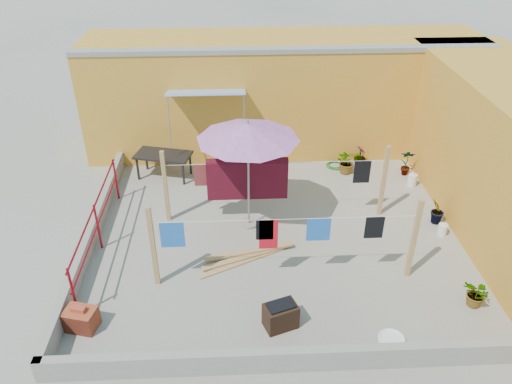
% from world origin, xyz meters
% --- Properties ---
extents(ground, '(80.00, 80.00, 0.00)m').
position_xyz_m(ground, '(0.00, 0.00, 0.00)').
color(ground, '#9E998E').
rests_on(ground, ground).
extents(wall_back, '(11.00, 3.27, 3.21)m').
position_xyz_m(wall_back, '(0.50, 4.69, 1.61)').
color(wall_back, '#C17F2A').
rests_on(wall_back, ground).
extents(parapet_front, '(8.30, 0.16, 0.44)m').
position_xyz_m(parapet_front, '(0.00, -3.58, 0.22)').
color(parapet_front, gray).
rests_on(parapet_front, ground).
extents(parapet_left, '(0.16, 7.30, 0.44)m').
position_xyz_m(parapet_left, '(-4.08, 0.00, 0.22)').
color(parapet_left, gray).
rests_on(parapet_left, ground).
extents(red_railing, '(0.05, 4.20, 1.10)m').
position_xyz_m(red_railing, '(-3.85, -0.20, 0.72)').
color(red_railing, maroon).
rests_on(red_railing, ground).
extents(clothesline_rig, '(5.09, 2.35, 1.80)m').
position_xyz_m(clothesline_rig, '(-0.53, 0.56, 1.03)').
color(clothesline_rig, tan).
rests_on(clothesline_rig, ground).
extents(patio_umbrella, '(2.54, 2.54, 2.63)m').
position_xyz_m(patio_umbrella, '(-0.63, 0.48, 2.36)').
color(patio_umbrella, gray).
rests_on(patio_umbrella, ground).
extents(outdoor_table, '(1.58, 1.07, 0.68)m').
position_xyz_m(outdoor_table, '(-2.80, 2.86, 0.61)').
color(outdoor_table, black).
rests_on(outdoor_table, ground).
extents(brick_stack, '(0.63, 0.52, 0.48)m').
position_xyz_m(brick_stack, '(-3.70, -2.50, 0.20)').
color(brick_stack, '#A03B25').
rests_on(brick_stack, ground).
extents(lumber_pile, '(2.02, 1.03, 0.13)m').
position_xyz_m(lumber_pile, '(-0.74, -0.75, 0.06)').
color(lumber_pile, tan).
rests_on(lumber_pile, ground).
extents(brazier, '(0.67, 0.55, 0.51)m').
position_xyz_m(brazier, '(-0.18, -2.64, 0.25)').
color(brazier, black).
rests_on(brazier, ground).
extents(white_basin, '(0.47, 0.47, 0.08)m').
position_xyz_m(white_basin, '(1.71, -3.09, 0.04)').
color(white_basin, silver).
rests_on(white_basin, ground).
extents(water_jug_a, '(0.20, 0.20, 0.32)m').
position_xyz_m(water_jug_a, '(3.70, -0.10, 0.14)').
color(water_jug_a, silver).
rests_on(water_jug_a, ground).
extents(water_jug_b, '(0.24, 0.24, 0.37)m').
position_xyz_m(water_jug_b, '(3.70, 2.07, 0.16)').
color(water_jug_b, silver).
rests_on(water_jug_b, ground).
extents(green_hose, '(0.50, 0.50, 0.07)m').
position_xyz_m(green_hose, '(1.89, 3.20, 0.03)').
color(green_hose, '#176818').
rests_on(green_hose, ground).
extents(plant_back_a, '(0.69, 0.62, 0.69)m').
position_xyz_m(plant_back_a, '(2.13, 2.83, 0.35)').
color(plant_back_a, '#225C1A').
rests_on(plant_back_a, ground).
extents(plant_back_b, '(0.36, 0.36, 0.59)m').
position_xyz_m(plant_back_b, '(2.57, 3.20, 0.29)').
color(plant_back_b, '#225C1A').
rests_on(plant_back_b, ground).
extents(plant_right_a, '(0.46, 0.37, 0.76)m').
position_xyz_m(plant_right_a, '(3.70, 2.65, 0.38)').
color(plant_right_a, '#225C1A').
rests_on(plant_right_a, ground).
extents(plant_right_b, '(0.47, 0.48, 0.68)m').
position_xyz_m(plant_right_b, '(3.70, 0.34, 0.34)').
color(plant_right_b, '#225C1A').
rests_on(plant_right_b, ground).
extents(plant_right_c, '(0.59, 0.62, 0.56)m').
position_xyz_m(plant_right_c, '(3.50, -2.32, 0.28)').
color(plant_right_c, '#225C1A').
rests_on(plant_right_c, ground).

